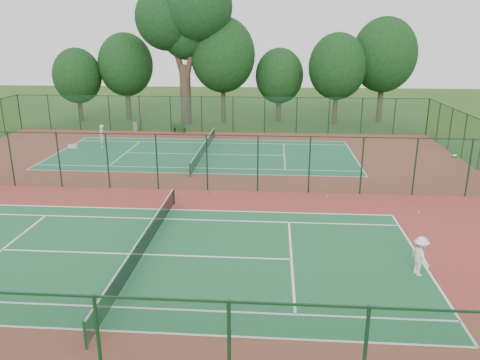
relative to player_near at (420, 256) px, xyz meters
name	(u,v)px	position (x,y,z in m)	size (l,w,h in m)	color
ground	(183,190)	(-11.38, 9.96, -0.83)	(120.00, 120.00, 0.00)	#2B4D18
red_pad	(183,190)	(-11.38, 9.96, -0.83)	(40.00, 36.00, 0.01)	maroon
court_near	(144,255)	(-11.38, 0.96, -0.82)	(23.77, 10.97, 0.01)	#1D5C35
court_far	(204,154)	(-11.38, 18.96, -0.82)	(23.77, 10.97, 0.01)	#206647
fence_north	(217,114)	(-11.38, 27.96, 0.93)	(40.00, 0.09, 3.50)	#17462E
fence_south	(38,356)	(-11.38, -8.04, 0.93)	(40.00, 0.09, 3.50)	#164326
fence_divider	(182,162)	(-11.38, 9.96, 0.93)	(40.00, 0.09, 3.50)	#1B5231
tennis_net_near	(143,243)	(-11.38, 0.96, -0.29)	(0.10, 12.90, 0.97)	#143923
tennis_net_far	(204,148)	(-11.38, 18.96, -0.29)	(0.10, 12.90, 0.97)	#163D1E
player_near	(420,256)	(0.00, 0.00, 0.00)	(1.05, 0.60, 1.62)	white
player_far	(102,136)	(-20.29, 20.52, 0.17)	(0.71, 0.47, 1.95)	silver
trash_bin	(136,127)	(-19.47, 27.56, -0.34)	(0.53, 0.53, 0.95)	gray
bench	(179,128)	(-15.15, 27.49, -0.37)	(1.46, 0.93, 0.87)	#13361E
kit_bag	(73,146)	(-22.74, 20.22, -0.67)	(0.80, 0.30, 0.30)	silver
stray_ball_a	(183,192)	(-11.24, 9.30, -0.79)	(0.06, 0.06, 0.06)	gold
stray_ball_b	(327,196)	(-2.62, 9.24, -0.79)	(0.07, 0.07, 0.07)	yellow
stray_ball_c	(215,194)	(-9.28, 9.13, -0.79)	(0.07, 0.07, 0.07)	#D0E936
big_tree	(184,17)	(-15.16, 32.50, 10.06)	(10.01, 7.33, 15.38)	#3E2C21
evergreen_row	(229,121)	(-10.88, 34.21, -0.83)	(39.00, 5.00, 12.00)	black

